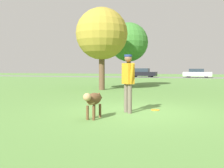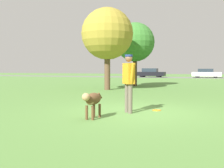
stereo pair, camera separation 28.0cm
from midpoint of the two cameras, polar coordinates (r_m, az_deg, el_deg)
name	(u,v)px [view 1 (the left image)]	position (r m, az deg, el deg)	size (l,w,h in m)	color
ground_plane	(136,112)	(8.13, 4.28, -6.10)	(120.00, 120.00, 0.00)	#56843D
far_road_strip	(184,78)	(41.32, 15.18, 1.37)	(120.00, 6.00, 0.01)	slate
person	(128,78)	(7.87, 2.50, 1.25)	(0.53, 0.56, 1.76)	#665B4C
dog	(93,100)	(6.96, -5.29, -3.48)	(0.36, 1.02, 0.72)	brown
frisbee	(155,110)	(8.55, 8.48, -5.59)	(0.28, 0.28, 0.02)	orange
tree_mid_center	(129,42)	(20.40, 3.25, 9.03)	(2.98, 2.98, 4.87)	#4C3826
tree_near_left	(102,34)	(16.69, -2.74, 10.82)	(3.24, 3.24, 5.15)	brown
parked_car_black	(142,73)	(41.81, 6.42, 2.42)	(4.50, 1.87, 1.41)	black
parked_car_white	(197,73)	(41.47, 17.85, 2.24)	(4.18, 1.85, 1.34)	white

